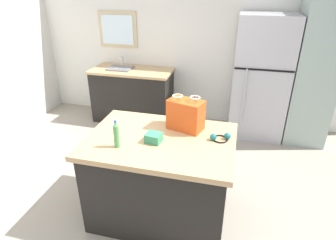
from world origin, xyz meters
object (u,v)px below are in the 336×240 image
(refrigerator, at_px, (261,79))
(bottle, at_px, (116,135))
(ear_defenders, at_px, (220,137))
(kitchen_island, at_px, (161,177))
(tall_cabinet, at_px, (315,71))
(shopping_bag, at_px, (186,115))
(small_box, at_px, (154,138))

(refrigerator, bearing_deg, bottle, -119.51)
(bottle, bearing_deg, ear_defenders, 21.98)
(kitchen_island, xyz_separation_m, ear_defenders, (0.55, 0.12, 0.48))
(tall_cabinet, bearing_deg, shopping_bag, -129.49)
(ear_defenders, bearing_deg, small_box, -162.10)
(refrigerator, bearing_deg, tall_cabinet, 0.02)
(tall_cabinet, bearing_deg, ear_defenders, -120.30)
(bottle, bearing_deg, tall_cabinet, 48.87)
(refrigerator, relative_size, ear_defenders, 9.50)
(kitchen_island, height_order, ear_defenders, ear_defenders)
(small_box, bearing_deg, shopping_bag, 54.90)
(tall_cabinet, distance_m, shopping_bag, 2.38)
(bottle, bearing_deg, small_box, 29.59)
(small_box, relative_size, ear_defenders, 0.72)
(small_box, height_order, ear_defenders, small_box)
(tall_cabinet, xyz_separation_m, bottle, (-2.04, -2.33, -0.05))
(shopping_bag, bearing_deg, kitchen_island, -126.82)
(ear_defenders, bearing_deg, shopping_bag, 158.85)
(refrigerator, relative_size, shopping_bag, 4.86)
(small_box, relative_size, bottle, 0.53)
(tall_cabinet, relative_size, ear_defenders, 11.16)
(refrigerator, distance_m, shopping_bag, 2.01)
(bottle, bearing_deg, refrigerator, 60.49)
(shopping_bag, relative_size, bottle, 1.43)
(kitchen_island, xyz_separation_m, bottle, (-0.33, -0.24, 0.58))
(refrigerator, distance_m, ear_defenders, 2.03)
(small_box, bearing_deg, refrigerator, 64.59)
(kitchen_island, bearing_deg, small_box, -118.65)
(refrigerator, distance_m, tall_cabinet, 0.74)
(kitchen_island, relative_size, small_box, 9.96)
(refrigerator, bearing_deg, shopping_bag, -113.47)
(bottle, distance_m, ear_defenders, 0.96)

